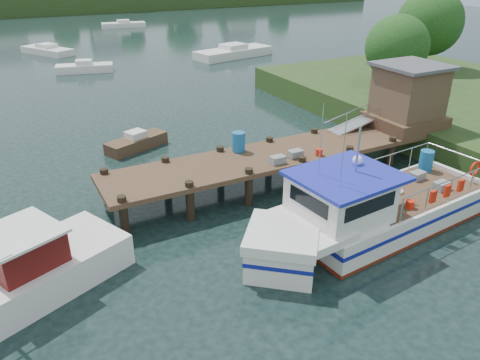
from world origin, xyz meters
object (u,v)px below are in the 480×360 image
moored_far (124,24)px  moored_c (233,52)px  moored_d (47,50)px  lobster_boat (364,213)px  dock (367,117)px  moored_b (85,68)px  moored_rowboat (136,142)px

moored_far → moored_c: (3.84, -26.63, 0.09)m
moored_d → lobster_boat: bearing=-81.5°
lobster_boat → moored_c: size_ratio=1.27×
moored_far → moored_d: 20.49m
lobster_boat → moored_d: (-5.16, 41.84, -0.53)m
dock → moored_b: (-7.99, 26.33, -1.85)m
lobster_boat → moored_far: (7.16, 58.22, -0.54)m
dock → moored_d: (-9.69, 36.64, -1.86)m
moored_c → moored_d: (-16.17, 10.26, -0.09)m
moored_rowboat → moored_far: (11.84, 46.26, 0.02)m
lobster_boat → moored_rowboat: (-4.68, 11.96, -0.56)m
moored_rowboat → moored_far: 47.75m
moored_far → moored_b: (-10.62, -26.69, 0.01)m
moored_rowboat → moored_c: (15.69, 19.63, 0.12)m
lobster_boat → moored_b: lobster_boat is taller
lobster_boat → moored_c: 33.45m
moored_rowboat → moored_b: 19.61m
moored_rowboat → moored_c: bearing=59.4°
moored_far → moored_c: 26.91m
dock → lobster_boat: lobster_boat is taller
lobster_boat → moored_far: 58.66m
dock → moored_c: 27.23m
dock → lobster_boat: size_ratio=1.56×
moored_b → moored_c: size_ratio=0.59×
dock → moored_far: bearing=87.2°
moored_rowboat → moored_far: moored_far is taller
dock → moored_d: bearing=104.8°
moored_c → moored_d: 19.14m
moored_b → lobster_boat: bearing=-105.0°
moored_far → dock: bearing=-98.8°
dock → moored_d: 37.95m
dock → moored_d: dock is taller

